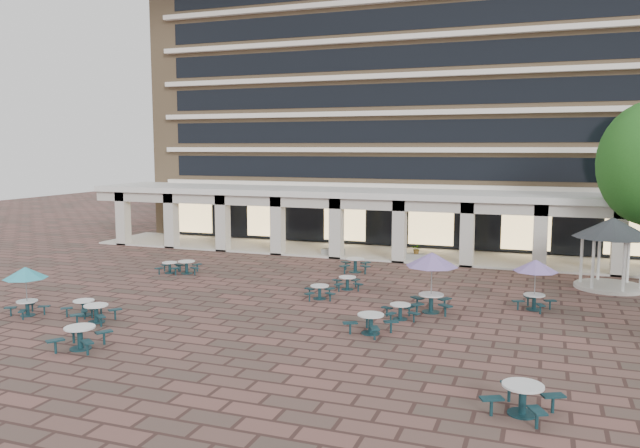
# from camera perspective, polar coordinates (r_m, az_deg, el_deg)

# --- Properties ---
(ground) EXTENTS (120.00, 120.00, 0.00)m
(ground) POSITION_cam_1_polar(r_m,az_deg,el_deg) (29.22, -2.33, -7.39)
(ground) COLOR brown
(ground) RESTS_ON ground
(apartment_building) EXTENTS (40.00, 15.50, 25.20)m
(apartment_building) POSITION_cam_1_polar(r_m,az_deg,el_deg) (53.02, 8.39, 12.72)
(apartment_building) COLOR #9D7D59
(apartment_building) RESTS_ON ground
(retail_arcade) EXTENTS (42.00, 6.60, 4.40)m
(retail_arcade) POSITION_cam_1_polar(r_m,az_deg,el_deg) (42.58, 5.24, 1.24)
(retail_arcade) COLOR white
(retail_arcade) RESTS_ON ground
(picnic_table_0) EXTENTS (1.57, 1.57, 0.67)m
(picnic_table_0) POSITION_cam_1_polar(r_m,az_deg,el_deg) (29.19, -20.78, -7.05)
(picnic_table_0) COLOR #133539
(picnic_table_0) RESTS_ON ground
(picnic_table_1) EXTENTS (2.11, 2.11, 0.83)m
(picnic_table_1) POSITION_cam_1_polar(r_m,az_deg,el_deg) (24.51, -21.09, -9.51)
(picnic_table_1) COLOR #133539
(picnic_table_1) RESTS_ON ground
(picnic_table_2) EXTENTS (2.10, 2.10, 0.79)m
(picnic_table_2) POSITION_cam_1_polar(r_m,az_deg,el_deg) (24.81, 4.66, -8.92)
(picnic_table_2) COLOR #133539
(picnic_table_2) RESTS_ON ground
(picnic_table_3) EXTENTS (2.27, 2.27, 0.85)m
(picnic_table_3) POSITION_cam_1_polar(r_m,az_deg,el_deg) (18.51, 18.04, -14.77)
(picnic_table_3) COLOR #133539
(picnic_table_3) RESTS_ON ground
(picnic_table_4) EXTENTS (1.85, 1.85, 2.14)m
(picnic_table_4) POSITION_cam_1_polar(r_m,az_deg,el_deg) (29.82, -25.33, -4.20)
(picnic_table_4) COLOR #133539
(picnic_table_4) RESTS_ON ground
(picnic_table_5) EXTENTS (1.83, 1.83, 0.75)m
(picnic_table_5) POSITION_cam_1_polar(r_m,az_deg,el_deg) (27.89, -19.78, -7.57)
(picnic_table_5) COLOR #133539
(picnic_table_5) RESTS_ON ground
(picnic_table_6) EXTENTS (2.32, 2.32, 2.68)m
(picnic_table_6) POSITION_cam_1_polar(r_m,az_deg,el_deg) (27.84, 10.20, -3.42)
(picnic_table_6) COLOR #133539
(picnic_table_6) RESTS_ON ground
(picnic_table_7) EXTENTS (1.82, 1.82, 0.67)m
(picnic_table_7) POSITION_cam_1_polar(r_m,az_deg,el_deg) (26.93, 7.35, -7.82)
(picnic_table_7) COLOR #133539
(picnic_table_7) RESTS_ON ground
(picnic_table_8) EXTENTS (2.02, 2.02, 0.74)m
(picnic_table_8) POSITION_cam_1_polar(r_m,az_deg,el_deg) (37.00, -12.11, -3.78)
(picnic_table_8) COLOR #133539
(picnic_table_8) RESTS_ON ground
(picnic_table_9) EXTENTS (1.81, 1.81, 0.67)m
(picnic_table_9) POSITION_cam_1_polar(r_m,az_deg,el_deg) (30.20, -0.03, -6.13)
(picnic_table_9) COLOR #133539
(picnic_table_9) RESTS_ON ground
(picnic_table_10) EXTENTS (1.85, 1.85, 0.67)m
(picnic_table_10) POSITION_cam_1_polar(r_m,az_deg,el_deg) (32.19, 2.52, -5.30)
(picnic_table_10) COLOR #133539
(picnic_table_10) RESTS_ON ground
(picnic_table_11) EXTENTS (1.98, 1.98, 2.28)m
(picnic_table_11) POSITION_cam_1_polar(r_m,az_deg,el_deg) (29.53, 19.11, -3.78)
(picnic_table_11) COLOR #133539
(picnic_table_11) RESTS_ON ground
(picnic_table_12) EXTENTS (1.69, 1.69, 0.65)m
(picnic_table_12) POSITION_cam_1_polar(r_m,az_deg,el_deg) (37.33, -13.58, -3.80)
(picnic_table_12) COLOR #133539
(picnic_table_12) RESTS_ON ground
(picnic_table_13) EXTENTS (2.11, 2.11, 0.81)m
(picnic_table_13) POSITION_cam_1_polar(r_m,az_deg,el_deg) (36.65, 3.25, -3.66)
(picnic_table_13) COLOR #133539
(picnic_table_13) RESTS_ON ground
(gazebo) EXTENTS (3.94, 3.94, 3.66)m
(gazebo) POSITION_cam_1_polar(r_m,az_deg,el_deg) (35.37, 25.17, -0.98)
(gazebo) COLOR beige
(gazebo) RESTS_ON ground
(planter_left) EXTENTS (1.50, 0.79, 1.24)m
(planter_left) POSITION_cam_1_polar(r_m,az_deg,el_deg) (41.82, 1.22, -2.31)
(planter_left) COLOR #989792
(planter_left) RESTS_ON ground
(planter_right) EXTENTS (1.50, 0.62, 1.16)m
(planter_right) POSITION_cam_1_polar(r_m,az_deg,el_deg) (40.39, 8.83, -2.81)
(planter_right) COLOR #989792
(planter_right) RESTS_ON ground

